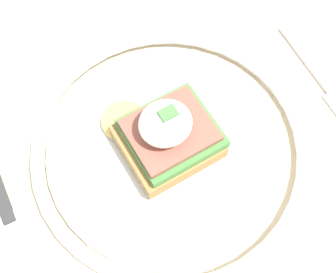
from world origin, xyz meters
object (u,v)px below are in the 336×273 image
Objects in this scene: plate at (168,148)px; knife at (9,219)px; fork at (319,76)px; sandwich at (168,134)px.

knife is (0.17, -0.02, -0.01)m from plate.
plate reaches higher than fork.
plate is 0.03m from sandwich.
knife is at bearing -5.08° from sandwich.
knife is at bearing -3.79° from fork.
sandwich is at bearing 174.92° from knife.
sandwich is at bearing -79.00° from plate.
fork is 0.68× the size of knife.
sandwich is at bearing -2.65° from fork.
sandwich is (0.00, -0.00, 0.03)m from plate.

